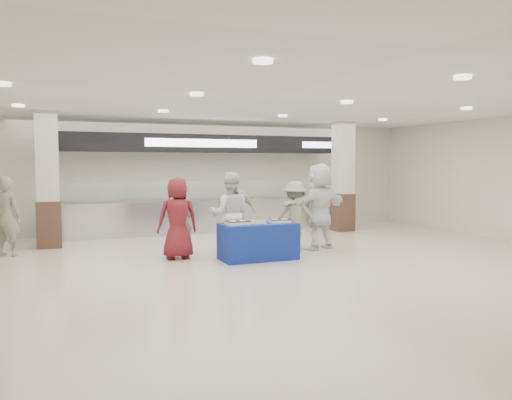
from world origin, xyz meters
name	(u,v)px	position (x,y,z in m)	size (l,w,h in m)	color
ground	(276,269)	(0.00, 0.00, 0.00)	(14.00, 14.00, 0.00)	beige
serving_line	(200,192)	(0.00, 5.40, 1.16)	(8.70, 0.85, 2.80)	silver
column_left	(48,183)	(-4.00, 4.20, 1.53)	(0.55, 0.55, 3.20)	#3A241A
column_right	(343,179)	(4.00, 4.20, 1.53)	(0.55, 0.55, 3.20)	#3A241A
display_table	(258,241)	(0.05, 1.01, 0.38)	(1.55, 0.78, 0.75)	navy
sheet_cake_left	(238,222)	(-0.40, 1.00, 0.80)	(0.46, 0.37, 0.09)	white
sheet_cake_right	(280,220)	(0.53, 1.02, 0.80)	(0.46, 0.38, 0.09)	white
cupcake_tray	(257,222)	(0.00, 0.98, 0.78)	(0.46, 0.39, 0.06)	#AAAAAF
civilian_maroon	(178,218)	(-1.49, 1.68, 0.85)	(0.83, 0.54, 1.70)	maroon
soldier_a	(181,217)	(-1.28, 2.26, 0.81)	(0.59, 0.39, 1.62)	gray
chef_tall	(230,214)	(-0.36, 1.65, 0.90)	(0.87, 0.68, 1.79)	white
chef_short	(235,212)	(-0.07, 2.14, 0.88)	(1.03, 0.43, 1.76)	white
soldier_b	(295,216)	(1.21, 1.65, 0.79)	(1.02, 0.59, 1.58)	gray
civilian_white	(319,206)	(1.82, 1.65, 1.00)	(1.85, 0.59, 1.99)	white
soldier_bg	(7,216)	(-4.81, 3.32, 0.86)	(0.63, 0.41, 1.72)	gray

